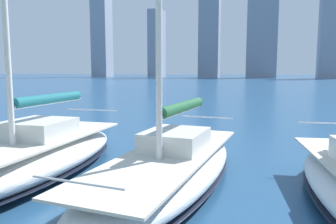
# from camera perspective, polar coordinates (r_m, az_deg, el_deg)

# --- Properties ---
(city_skyline) EXTENTS (172.55, 19.68, 53.57)m
(city_skyline) POSITION_cam_1_polar(r_m,az_deg,el_deg) (162.55, 13.57, 13.03)
(city_skyline) COLOR #919BAA
(city_skyline) RESTS_ON ground
(sailboat_forest) EXTENTS (3.37, 9.02, 10.12)m
(sailboat_forest) POSITION_cam_1_polar(r_m,az_deg,el_deg) (9.22, 0.20, -9.49)
(sailboat_forest) COLOR silver
(sailboat_forest) RESTS_ON ground
(sailboat_teal) EXTENTS (3.17, 8.67, 11.24)m
(sailboat_teal) POSITION_cam_1_polar(r_m,az_deg,el_deg) (10.89, -22.90, -7.02)
(sailboat_teal) COLOR white
(sailboat_teal) RESTS_ON ground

